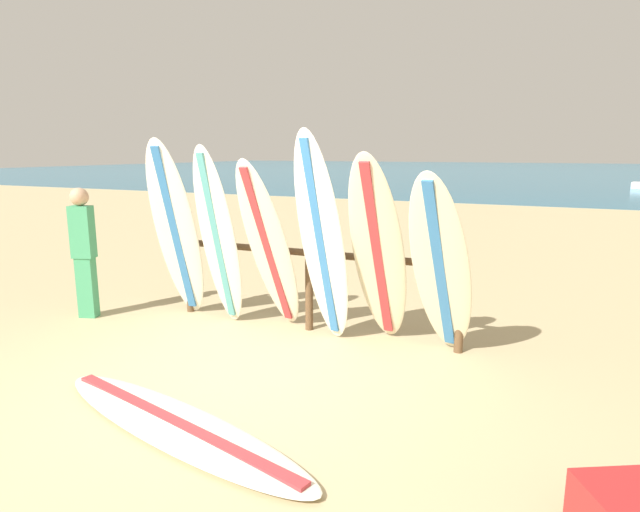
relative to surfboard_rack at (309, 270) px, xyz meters
The scene contains 11 objects.
ground_plane 2.06m from the surfboard_rack, 90.78° to the right, with size 120.00×120.00×0.00m, color tan.
ocean_water 56.07m from the surfboard_rack, 90.03° to the left, with size 120.00×80.00×0.01m, color #196B93.
surfboard_rack is the anchor object (origin of this frame).
surfboard_leaning_far_left 1.68m from the surfboard_rack, 168.91° to the right, with size 0.65×0.82×2.19m.
surfboard_leaning_left 1.10m from the surfboard_rack, 161.47° to the right, with size 0.52×0.61×2.11m.
surfboard_leaning_center_left 0.54m from the surfboard_rack, 135.28° to the right, with size 0.57×1.00×1.98m.
surfboard_leaning_center 0.68m from the surfboard_rack, 49.87° to the right, with size 0.62×0.77×2.26m.
surfboard_leaning_center_right 1.01m from the surfboard_rack, 17.58° to the right, with size 0.55×1.02×2.04m.
surfboard_leaning_right 1.60m from the surfboard_rack, 12.13° to the right, with size 0.71×1.02×1.88m.
surfboard_lying_on_sand 2.52m from the surfboard_rack, 88.50° to the right, with size 2.79×1.16×0.08m.
beachgoer_standing 2.80m from the surfboard_rack, 165.35° to the right, with size 0.30×0.24×1.60m.
Camera 1 is at (2.56, -3.31, 2.03)m, focal length 29.59 mm.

